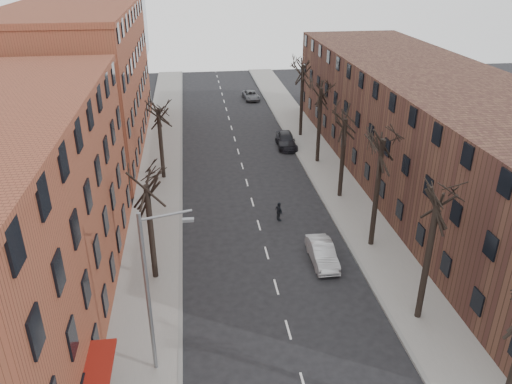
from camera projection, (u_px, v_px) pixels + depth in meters
name	position (u px, v px, depth m)	size (l,w,h in m)	color
sidewalk_left	(160.00, 174.00, 47.52)	(4.00, 90.00, 0.15)	gray
sidewalk_right	(323.00, 165.00, 49.43)	(4.00, 90.00, 0.15)	gray
building_left_far	(80.00, 82.00, 51.60)	(12.00, 28.00, 14.00)	brown
building_right	(430.00, 130.00, 43.78)	(12.00, 50.00, 10.00)	#503225
tree_right_b	(417.00, 318.00, 28.87)	(5.20, 5.20, 10.80)	black
tree_right_c	(371.00, 245.00, 36.02)	(5.20, 5.20, 11.60)	black
tree_right_d	(339.00, 197.00, 43.16)	(5.20, 5.20, 10.00)	black
tree_right_e	(317.00, 162.00, 50.31)	(5.20, 5.20, 10.80)	black
tree_right_f	(300.00, 136.00, 57.45)	(5.20, 5.20, 11.60)	black
tree_left_a	(156.00, 278.00, 32.42)	(5.20, 5.20, 9.50)	black
tree_left_b	(164.00, 178.00, 46.71)	(5.20, 5.20, 9.50)	black
streetlight	(151.00, 288.00, 23.17)	(2.45, 0.22, 9.03)	slate
silver_sedan	(322.00, 253.00, 33.80)	(1.49, 4.26, 1.40)	#A6AAAD
parked_car_near	(286.00, 140.00, 54.08)	(1.83, 4.56, 1.55)	black
parked_car_mid	(286.00, 142.00, 53.85)	(1.77, 4.36, 1.26)	black
parked_car_far	(251.00, 95.00, 71.46)	(1.99, 4.32, 1.20)	#54565B
pedestrian_crossing	(279.00, 212.00, 39.00)	(0.93, 0.39, 1.59)	black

